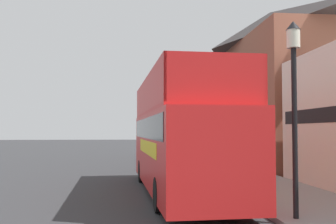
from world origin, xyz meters
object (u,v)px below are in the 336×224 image
Objects in this scene: parked_car_ahead_of_bus at (172,157)px; lamp_post_third at (187,110)px; tour_bus at (180,142)px; lamp_post_nearest at (294,82)px; lamp_post_second at (218,107)px.

parked_car_ahead_of_bus is 0.83× the size of lamp_post_third.
lamp_post_third is (2.21, 13.58, 1.87)m from tour_bus.
tour_bus is 2.21× the size of lamp_post_nearest.
lamp_post_third is (0.05, 18.45, 0.26)m from lamp_post_nearest.
lamp_post_second reaches higher than parked_car_ahead_of_bus.
lamp_post_nearest reaches higher than lamp_post_second.
lamp_post_nearest is 9.23m from lamp_post_second.
lamp_post_second is 0.90× the size of lamp_post_third.
tour_bus is at bearing -118.68° from lamp_post_second.
lamp_post_second is (0.21, 9.23, -0.05)m from lamp_post_nearest.
lamp_post_third reaches higher than lamp_post_nearest.
lamp_post_nearest is (1.55, -13.65, 2.75)m from parked_car_ahead_of_bus.
lamp_post_second is at bearing -68.65° from parked_car_ahead_of_bus.
parked_car_ahead_of_bus is at bearing 96.47° from lamp_post_nearest.
lamp_post_second is 9.23m from lamp_post_third.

